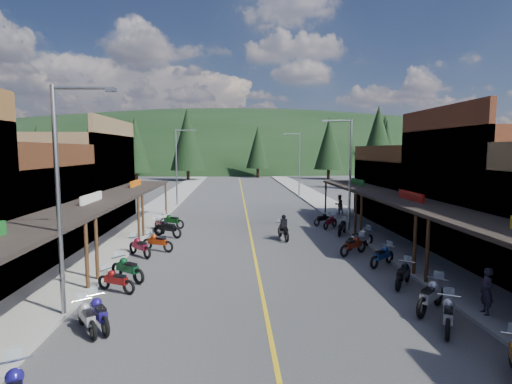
{
  "coord_description": "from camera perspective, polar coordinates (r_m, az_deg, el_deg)",
  "views": [
    {
      "loc": [
        -1.12,
        -19.8,
        5.85
      ],
      "look_at": [
        0.38,
        7.29,
        3.0
      ],
      "focal_mm": 28.0,
      "sensor_mm": 36.0,
      "label": 1
    }
  ],
  "objects": [
    {
      "name": "ground",
      "position": [
        20.68,
        0.07,
        -10.44
      ],
      "size": [
        220.0,
        220.0,
        0.0
      ],
      "primitive_type": "plane",
      "color": "#38383A",
      "rests_on": "ground"
    },
    {
      "name": "centerline",
      "position": [
        40.25,
        -1.54,
        -2.35
      ],
      "size": [
        0.15,
        90.0,
        0.01
      ],
      "primitive_type": "cube",
      "color": "gold",
      "rests_on": "ground"
    },
    {
      "name": "sidewalk_west",
      "position": [
        40.93,
        -13.81,
        -2.29
      ],
      "size": [
        3.4,
        94.0,
        0.15
      ],
      "primitive_type": "cube",
      "color": "gray",
      "rests_on": "ground"
    },
    {
      "name": "sidewalk_east",
      "position": [
        41.4,
        10.6,
        -2.12
      ],
      "size": [
        3.4,
        94.0,
        0.15
      ],
      "primitive_type": "cube",
      "color": "gray",
      "rests_on": "ground"
    },
    {
      "name": "shop_west_3",
      "position": [
        33.67,
        -25.26,
        1.45
      ],
      "size": [
        10.9,
        10.2,
        8.2
      ],
      "color": "brown",
      "rests_on": "ground"
    },
    {
      "name": "shop_east_2",
      "position": [
        26.27,
        31.42,
        0.02
      ],
      "size": [
        10.9,
        9.0,
        8.2
      ],
      "color": "#562B19",
      "rests_on": "ground"
    },
    {
      "name": "shop_east_3",
      "position": [
        34.64,
        22.28,
        0.05
      ],
      "size": [
        10.9,
        10.2,
        6.2
      ],
      "color": "#4C2D16",
      "rests_on": "ground"
    },
    {
      "name": "streetlight_0",
      "position": [
        15.05,
        -25.95,
        0.09
      ],
      "size": [
        2.16,
        0.18,
        8.0
      ],
      "color": "gray",
      "rests_on": "ground"
    },
    {
      "name": "streetlight_1",
      "position": [
        42.23,
        -11.13,
        4.0
      ],
      "size": [
        2.16,
        0.18,
        8.0
      ],
      "color": "gray",
      "rests_on": "ground"
    },
    {
      "name": "streetlight_2",
      "position": [
        28.98,
        13.03,
        3.09
      ],
      "size": [
        2.16,
        0.18,
        8.0
      ],
      "color": "gray",
      "rests_on": "ground"
    },
    {
      "name": "streetlight_3",
      "position": [
        50.47,
        6.06,
        4.39
      ],
      "size": [
        2.16,
        0.18,
        8.0
      ],
      "color": "gray",
      "rests_on": "ground"
    },
    {
      "name": "ridge_hill",
      "position": [
        154.92,
        -2.75,
        3.83
      ],
      "size": [
        310.0,
        140.0,
        60.0
      ],
      "primitive_type": "ellipsoid",
      "color": "black",
      "rests_on": "ground"
    },
    {
      "name": "pine_0",
      "position": [
        90.58,
        -28.73,
        5.66
      ],
      "size": [
        5.04,
        5.04,
        11.0
      ],
      "color": "black",
      "rests_on": "ground"
    },
    {
      "name": "pine_1",
      "position": [
        92.68,
        -17.57,
        6.58
      ],
      "size": [
        5.88,
        5.88,
        12.5
      ],
      "color": "black",
      "rests_on": "ground"
    },
    {
      "name": "pine_2",
      "position": [
        78.34,
        -9.75,
        7.48
      ],
      "size": [
        6.72,
        6.72,
        14.0
      ],
      "color": "black",
      "rests_on": "ground"
    },
    {
      "name": "pine_3",
      "position": [
        85.96,
        0.26,
        6.42
      ],
      "size": [
        5.04,
        5.04,
        11.0
      ],
      "color": "black",
      "rests_on": "ground"
    },
    {
      "name": "pine_4",
      "position": [
        82.07,
        10.39,
        6.87
      ],
      "size": [
        5.88,
        5.88,
        12.5
      ],
      "color": "black",
      "rests_on": "ground"
    },
    {
      "name": "pine_5",
      "position": [
        98.31,
        17.91,
        6.96
      ],
      "size": [
        6.72,
        6.72,
        14.0
      ],
      "color": "black",
      "rests_on": "ground"
    },
    {
      "name": "pine_6",
      "position": [
        96.14,
        26.33,
        5.76
      ],
      "size": [
        5.04,
        5.04,
        11.0
      ],
      "color": "black",
      "rests_on": "ground"
    },
    {
      "name": "pine_7",
      "position": [
        100.67,
        -21.16,
        6.39
      ],
      "size": [
        5.88,
        5.88,
        12.5
      ],
      "color": "black",
      "rests_on": "ground"
    },
    {
      "name": "pine_8",
      "position": [
        63.35,
        -22.52,
        5.66
      ],
      "size": [
        4.48,
        4.48,
        10.0
      ],
      "color": "black",
      "rests_on": "ground"
    },
    {
      "name": "pine_9",
      "position": [
        69.5,
        18.13,
        6.14
      ],
      "size": [
        4.93,
        4.93,
        10.8
      ],
      "color": "black",
      "rests_on": "ground"
    },
    {
      "name": "pine_10",
      "position": [
        71.82,
        -16.87,
        6.49
      ],
      "size": [
        5.38,
        5.38,
        11.6
      ],
      "color": "black",
      "rests_on": "ground"
    },
    {
      "name": "pine_11",
      "position": [
        61.56,
        17.04,
        6.98
      ],
      "size": [
        5.82,
        5.82,
        12.4
      ],
      "color": "black",
      "rests_on": "ground"
    },
    {
      "name": "bike_west_4",
      "position": [
        14.46,
        -23.03,
        -15.98
      ],
      "size": [
        1.62,
        1.98,
        1.11
      ],
      "primitive_type": null,
      "rotation": [
        0.0,
        0.0,
        0.59
      ],
      "color": "#A7A7AD",
      "rests_on": "ground"
    },
    {
      "name": "bike_west_5",
      "position": [
        14.6,
        -21.54,
        -15.59
      ],
      "size": [
        1.69,
        2.09,
        1.17
      ],
      "primitive_type": null,
      "rotation": [
        0.0,
        0.0,
        0.57
      ],
      "color": "navy",
      "rests_on": "ground"
    },
    {
      "name": "bike_west_6",
      "position": [
        17.8,
        -19.38,
        -11.7
      ],
      "size": [
        1.98,
        1.47,
        1.09
      ],
      "primitive_type": null,
      "rotation": [
        0.0,
        0.0,
        1.07
      ],
      "color": "maroon",
      "rests_on": "ground"
    },
    {
      "name": "bike_west_7",
      "position": [
        19.06,
        -17.91,
        -10.23
      ],
      "size": [
        2.15,
        1.92,
        1.24
      ],
      "primitive_type": null,
      "rotation": [
        0.0,
        0.0,
        0.9
      ],
      "color": "#0C3E1F",
      "rests_on": "ground"
    },
    {
      "name": "bike_west_8",
      "position": [
        23.13,
        -16.28,
        -7.36
      ],
      "size": [
        1.95,
        2.04,
        1.21
      ],
      "primitive_type": null,
      "rotation": [
        0.0,
        0.0,
        0.74
      ],
      "color": "maroon",
      "rests_on": "ground"
    },
    {
      "name": "bike_west_9",
      "position": [
        23.99,
        -13.89,
        -6.84
      ],
      "size": [
        2.17,
        1.54,
        1.19
      ],
      "primitive_type": null,
      "rotation": [
        0.0,
        0.0,
        1.11
      ],
      "color": "#A7320B",
      "rests_on": "ground"
    },
    {
      "name": "bike_west_10",
      "position": [
        27.61,
        -12.55,
        -4.96
      ],
      "size": [
        2.38,
        1.97,
        1.34
      ],
      "primitive_type": null,
      "rotation": [
        0.0,
        0.0,
        0.97
      ],
      "color": "black",
      "rests_on": "ground"
    },
    {
      "name": "bike_west_11",
      "position": [
        29.47,
        -13.61,
        -4.45
      ],
      "size": [
        1.57,
        2.17,
        1.19
      ],
      "primitive_type": null,
      "rotation": [
        0.0,
        0.0,
        0.47
      ],
      "color": "maroon",
      "rests_on": "ground"
    },
    {
      "name": "bike_west_12",
      "position": [
        30.72,
        -11.95,
        -3.95
      ],
      "size": [
        2.23,
        1.69,
        1.23
      ],
      "primitive_type": null,
      "rotation": [
        0.0,
        0.0,
        1.05
      ],
      "color": "#0D4214",
      "rests_on": "ground"
    },
    {
      "name": "bike_east_4",
      "position": [
        14.87,
        25.75,
        -15.29
      ],
      "size": [
        1.64,
        2.18,
        1.2
      ],
      "primitive_type": null,
      "rotation": [
        0.0,
        0.0,
        -0.51
      ],
      "color": "#ADAEB3",
      "rests_on": "ground"
    },
    {
      "name": "bike_east_5",
      "position": [
        16.21,
        23.68,
        -13.23
      ],
      "size": [
        2.19,
        2.13,
        1.31
      ],
      "primitive_type": null,
      "rotation": [
        0.0,
        0.0,
        -0.81
      ],
      "color": "#ADAEB3",
      "rests_on": "ground"
    },
    {
      "name": "bike_east_6",
      "position": [
        18.61,
        20.3,
        -10.82
      ],
      "size": [
        1.79,
        2.04,
        1.17
      ],
      "primitive_type": null,
      "rotation": [
        0.0,
        0.0,
        -0.66
      ],
      "color": "black",
      "rests_on": "ground"
    },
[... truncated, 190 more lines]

